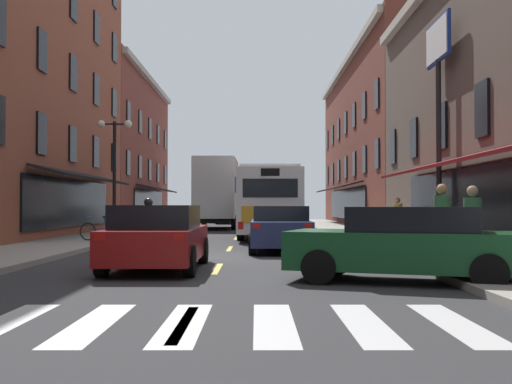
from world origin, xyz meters
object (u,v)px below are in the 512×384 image
object	(u,v)px
pedestrian_rear	(400,218)
bicycle_near	(103,231)
sedan_far	(231,215)
street_lamp_twin	(116,172)
box_truck	(219,194)
motorcycle_rider	(150,231)
sedan_near	(160,237)
pedestrian_far	(444,223)
sedan_mid	(409,244)
sedan_rear	(282,228)
billboard_sign	(440,77)
pedestrian_mid	(475,226)
transit_bus	(270,202)

from	to	relation	value
pedestrian_rear	bicycle_near	bearing A→B (deg)	-17.83
sedan_far	street_lamp_twin	size ratio (longest dim) A/B	0.96
box_truck	motorcycle_rider	bearing A→B (deg)	-92.09
sedan_near	pedestrian_far	world-z (taller)	pedestrian_far
sedan_mid	sedan_rear	size ratio (longest dim) A/B	0.98
sedan_rear	street_lamp_twin	bearing A→B (deg)	138.84
billboard_sign	sedan_near	size ratio (longest dim) A/B	1.73
sedan_near	sedan_rear	world-z (taller)	sedan_near
billboard_sign	pedestrian_far	distance (m)	8.83
pedestrian_mid	pedestrian_rear	bearing A→B (deg)	111.60
sedan_far	motorcycle_rider	bearing A→B (deg)	-91.75
sedan_rear	sedan_mid	bearing A→B (deg)	-75.30
motorcycle_rider	pedestrian_mid	world-z (taller)	pedestrian_mid
box_truck	sedan_rear	bearing A→B (deg)	-80.42
box_truck	sedan_near	distance (m)	24.27
billboard_sign	pedestrian_mid	bearing A→B (deg)	-102.17
box_truck	sedan_mid	distance (m)	27.05
box_truck	motorcycle_rider	size ratio (longest dim) A/B	3.73
box_truck	pedestrian_mid	size ratio (longest dim) A/B	4.53
sedan_rear	street_lamp_twin	size ratio (longest dim) A/B	0.98
transit_bus	sedan_near	size ratio (longest dim) A/B	2.63
sedan_mid	sedan_rear	distance (m)	8.19
billboard_sign	box_truck	distance (m)	19.67
box_truck	bicycle_near	world-z (taller)	box_truck
motorcycle_rider	pedestrian_mid	xyz separation A→B (m)	(7.53, -5.33, 0.31)
transit_bus	pedestrian_mid	distance (m)	16.64
transit_bus	pedestrian_far	xyz separation A→B (m)	(3.54, -15.14, -0.54)
pedestrian_far	street_lamp_twin	xyz separation A→B (m)	(-9.91, 11.64, 1.76)
billboard_sign	sedan_mid	world-z (taller)	billboard_sign
sedan_mid	billboard_sign	bearing A→B (deg)	69.99
transit_bus	pedestrian_far	bearing A→B (deg)	-76.85
billboard_sign	sedan_near	bearing A→B (deg)	-140.56
street_lamp_twin	pedestrian_rear	bearing A→B (deg)	-6.92
box_truck	pedestrian_mid	xyz separation A→B (m)	(6.79, -25.53, -1.16)
box_truck	sedan_far	xyz separation A→B (m)	(0.22, 11.23, -1.47)
box_truck	sedan_far	size ratio (longest dim) A/B	1.67
pedestrian_rear	street_lamp_twin	size ratio (longest dim) A/B	0.33
transit_bus	sedan_far	xyz separation A→B (m)	(-2.72, 20.58, -0.90)
bicycle_near	sedan_rear	bearing A→B (deg)	-27.68
sedan_far	pedestrian_far	xyz separation A→B (m)	(6.26, -35.72, 0.36)
pedestrian_rear	street_lamp_twin	xyz separation A→B (m)	(-11.30, 1.37, 1.85)
bicycle_near	pedestrian_mid	xyz separation A→B (m)	(10.17, -10.37, 0.52)
sedan_mid	motorcycle_rider	xyz separation A→B (m)	(-5.95, 6.30, -0.01)
billboard_sign	sedan_rear	bearing A→B (deg)	-166.97
pedestrian_rear	pedestrian_mid	bearing A→B (deg)	61.89
sedan_near	sedan_far	bearing A→B (deg)	89.93
sedan_mid	bicycle_near	world-z (taller)	sedan_mid
sedan_far	pedestrian_rear	bearing A→B (deg)	-73.27
billboard_sign	motorcycle_rider	world-z (taller)	billboard_sign
motorcycle_rider	pedestrian_rear	xyz separation A→B (m)	(8.61, 5.98, 0.25)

